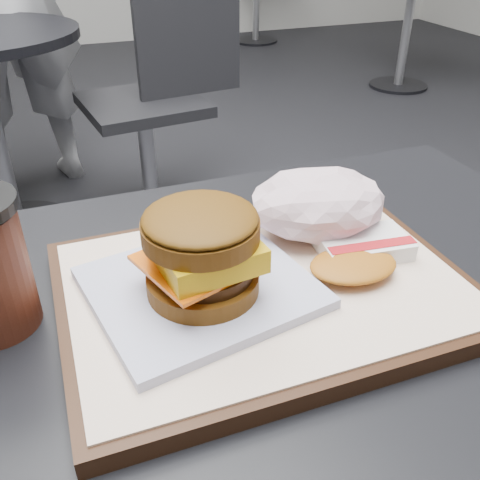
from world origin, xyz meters
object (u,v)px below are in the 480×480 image
serving_tray (263,288)px  neighbor_chair (159,89)px  customer_table (266,448)px  crumpled_wrapper (319,204)px  breakfast_sandwich (202,260)px  hash_brown (359,254)px

serving_tray → neighbor_chair: 1.62m
customer_table → serving_tray: (0.01, 0.03, 0.20)m
serving_tray → crumpled_wrapper: size_ratio=2.58×
customer_table → crumpled_wrapper: crumpled_wrapper is taller
serving_tray → neighbor_chair: size_ratio=0.43×
crumpled_wrapper → breakfast_sandwich: bearing=-155.6°
customer_table → serving_tray: size_ratio=2.11×
crumpled_wrapper → serving_tray: bearing=-144.3°
serving_tray → breakfast_sandwich: (-0.06, -0.00, 0.05)m
serving_tray → neighbor_chair: neighbor_chair is taller
crumpled_wrapper → neighbor_chair: size_ratio=0.17×
breakfast_sandwich → neighbor_chair: size_ratio=0.25×
neighbor_chair → hash_brown: bearing=-95.2°
customer_table → serving_tray: serving_tray is taller
serving_tray → neighbor_chair: bearing=81.2°
neighbor_chair → serving_tray: bearing=-98.8°
customer_table → neighbor_chair: neighbor_chair is taller
serving_tray → hash_brown: 0.10m
customer_table → crumpled_wrapper: 0.28m
serving_tray → crumpled_wrapper: crumpled_wrapper is taller
hash_brown → customer_table: bearing=-165.0°
serving_tray → hash_brown: bearing=-3.8°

